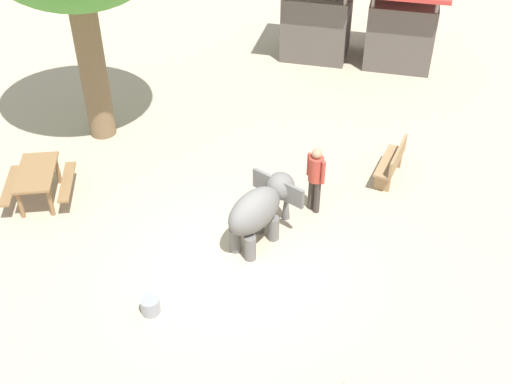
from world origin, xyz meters
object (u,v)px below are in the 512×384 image
at_px(wooden_bench, 392,162).
at_px(feed_bucket, 150,306).
at_px(picnic_table_far, 37,178).
at_px(market_stall_red, 401,28).
at_px(market_stall_white, 317,20).
at_px(elephant, 261,208).
at_px(person_handler, 316,175).

bearing_deg(wooden_bench, feed_bucket, 153.61).
xyz_separation_m(wooden_bench, picnic_table_far, (-7.64, -2.67, 0.12)).
relative_size(picnic_table_far, market_stall_red, 0.76).
height_order(wooden_bench, picnic_table_far, wooden_bench).
xyz_separation_m(wooden_bench, market_stall_white, (-2.84, 6.32, 0.67)).
relative_size(market_stall_red, feed_bucket, 7.00).
bearing_deg(picnic_table_far, market_stall_white, 131.59).
bearing_deg(wooden_bench, elephant, 149.48).
bearing_deg(person_handler, picnic_table_far, -44.66).
xyz_separation_m(elephant, feed_bucket, (-1.51, -2.44, -0.68)).
xyz_separation_m(market_stall_white, feed_bucket, (-1.18, -11.59, -0.98)).
distance_m(person_handler, market_stall_red, 8.03).
relative_size(picnic_table_far, market_stall_white, 0.76).
distance_m(person_handler, market_stall_white, 8.02).
height_order(wooden_bench, feed_bucket, wooden_bench).
bearing_deg(elephant, feed_bucket, 173.22).
height_order(person_handler, market_stall_red, market_stall_red).
height_order(elephant, market_stall_red, market_stall_red).
bearing_deg(feed_bucket, person_handler, 56.50).
bearing_deg(person_handler, market_stall_red, -154.34).
relative_size(person_handler, market_stall_red, 0.64).
relative_size(elephant, picnic_table_far, 0.98).
distance_m(market_stall_white, market_stall_red, 2.60).
xyz_separation_m(market_stall_red, feed_bucket, (-3.78, -11.59, -0.98)).
bearing_deg(elephant, market_stall_white, 27.13).
bearing_deg(picnic_table_far, elephant, 67.88).
bearing_deg(person_handler, feed_bucket, 1.81).
distance_m(elephant, market_stall_red, 9.44).
xyz_separation_m(picnic_table_far, feed_bucket, (3.63, -2.60, -0.43)).
bearing_deg(market_stall_white, elephant, -87.91).
bearing_deg(feed_bucket, market_stall_white, 84.20).
distance_m(picnic_table_far, market_stall_white, 10.21).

